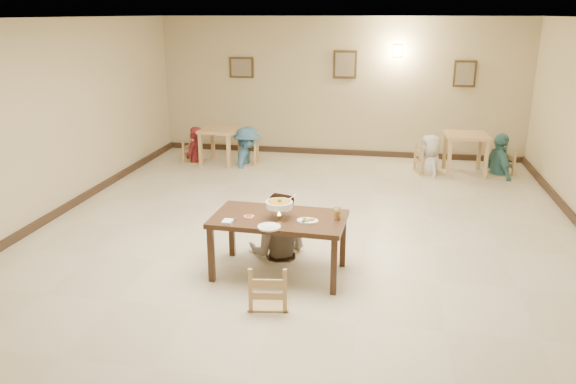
% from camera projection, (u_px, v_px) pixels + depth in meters
% --- Properties ---
extents(floor, '(10.00, 10.00, 0.00)m').
position_uv_depth(floor, '(305.00, 237.00, 8.03)').
color(floor, beige).
rests_on(floor, ground).
extents(ceiling, '(10.00, 10.00, 0.00)m').
position_uv_depth(ceiling, '(307.00, 18.00, 7.12)').
color(ceiling, silver).
rests_on(ceiling, wall_back).
extents(wall_back, '(10.00, 0.00, 10.00)m').
position_uv_depth(wall_back, '(340.00, 88.00, 12.26)').
color(wall_back, '#C5B38D').
rests_on(wall_back, floor).
extents(wall_front, '(10.00, 0.00, 10.00)m').
position_uv_depth(wall_front, '(162.00, 331.00, 2.89)').
color(wall_front, '#C5B38D').
rests_on(wall_front, floor).
extents(wall_left, '(0.00, 10.00, 10.00)m').
position_uv_depth(wall_left, '(37.00, 124.00, 8.26)').
color(wall_left, '#C5B38D').
rests_on(wall_left, floor).
extents(baseboard_back, '(8.00, 0.06, 0.12)m').
position_uv_depth(baseboard_back, '(338.00, 152.00, 12.67)').
color(baseboard_back, '#322318').
rests_on(baseboard_back, floor).
extents(baseboard_left, '(0.06, 10.00, 0.12)m').
position_uv_depth(baseboard_left, '(52.00, 216.00, 8.69)').
color(baseboard_left, '#322318').
rests_on(baseboard_left, floor).
extents(picture_a, '(0.55, 0.04, 0.45)m').
position_uv_depth(picture_a, '(241.00, 68.00, 12.47)').
color(picture_a, '#3E2B18').
rests_on(picture_a, wall_back).
extents(picture_b, '(0.50, 0.04, 0.60)m').
position_uv_depth(picture_b, '(345.00, 65.00, 12.05)').
color(picture_b, '#3E2B18').
rests_on(picture_b, wall_back).
extents(picture_c, '(0.45, 0.04, 0.55)m').
position_uv_depth(picture_c, '(465.00, 74.00, 11.67)').
color(picture_c, '#3E2B18').
rests_on(picture_c, wall_back).
extents(wall_sconce, '(0.16, 0.05, 0.22)m').
position_uv_depth(wall_sconce, '(398.00, 51.00, 11.78)').
color(wall_sconce, '#FFD88C').
rests_on(wall_sconce, wall_back).
extents(main_table, '(1.62, 0.96, 0.74)m').
position_uv_depth(main_table, '(279.00, 223.00, 6.72)').
color(main_table, '#3E2414').
rests_on(main_table, floor).
extents(chair_far, '(0.45, 0.45, 0.95)m').
position_uv_depth(chair_far, '(281.00, 218.00, 7.43)').
color(chair_far, tan).
rests_on(chair_far, floor).
extents(chair_near, '(0.44, 0.44, 0.95)m').
position_uv_depth(chair_near, '(269.00, 264.00, 6.07)').
color(chair_near, tan).
rests_on(chair_near, floor).
extents(main_diner, '(0.83, 0.65, 1.70)m').
position_uv_depth(main_diner, '(278.00, 193.00, 7.23)').
color(main_diner, gray).
rests_on(main_diner, floor).
extents(curry_warmer, '(0.36, 0.32, 0.29)m').
position_uv_depth(curry_warmer, '(279.00, 205.00, 6.61)').
color(curry_warmer, silver).
rests_on(curry_warmer, main_table).
extents(rice_plate_far, '(0.31, 0.31, 0.07)m').
position_uv_depth(rice_plate_far, '(280.00, 208.00, 6.95)').
color(rice_plate_far, white).
rests_on(rice_plate_far, main_table).
extents(rice_plate_near, '(0.27, 0.27, 0.06)m').
position_uv_depth(rice_plate_near, '(269.00, 227.00, 6.35)').
color(rice_plate_near, white).
rests_on(rice_plate_near, main_table).
extents(fried_plate, '(0.25, 0.25, 0.06)m').
position_uv_depth(fried_plate, '(307.00, 220.00, 6.52)').
color(fried_plate, white).
rests_on(fried_plate, main_table).
extents(chili_dish, '(0.12, 0.12, 0.02)m').
position_uv_depth(chili_dish, '(249.00, 216.00, 6.67)').
color(chili_dish, white).
rests_on(chili_dish, main_table).
extents(napkin_cutlery, '(0.14, 0.22, 0.03)m').
position_uv_depth(napkin_cutlery, '(228.00, 221.00, 6.51)').
color(napkin_cutlery, white).
rests_on(napkin_cutlery, main_table).
extents(drink_glass, '(0.08, 0.08, 0.15)m').
position_uv_depth(drink_glass, '(337.00, 214.00, 6.59)').
color(drink_glass, white).
rests_on(drink_glass, main_table).
extents(bg_table_left, '(0.83, 0.83, 0.75)m').
position_uv_depth(bg_table_left, '(220.00, 135.00, 11.76)').
color(bg_table_left, tan).
rests_on(bg_table_left, floor).
extents(bg_table_right, '(0.84, 0.84, 0.80)m').
position_uv_depth(bg_table_right, '(466.00, 141.00, 11.01)').
color(bg_table_right, tan).
rests_on(bg_table_right, floor).
extents(bg_chair_ll, '(0.41, 0.41, 0.87)m').
position_uv_depth(bg_chair_ll, '(195.00, 143.00, 11.91)').
color(bg_chair_ll, tan).
rests_on(bg_chair_ll, floor).
extents(bg_chair_lr, '(0.43, 0.43, 0.91)m').
position_uv_depth(bg_chair_lr, '(247.00, 143.00, 11.75)').
color(bg_chair_lr, tan).
rests_on(bg_chair_lr, floor).
extents(bg_chair_rl, '(0.51, 0.51, 1.08)m').
position_uv_depth(bg_chair_rl, '(431.00, 146.00, 11.11)').
color(bg_chair_rl, tan).
rests_on(bg_chair_rl, floor).
extents(bg_chair_rr, '(0.45, 0.45, 0.96)m').
position_uv_depth(bg_chair_rr, '(501.00, 151.00, 10.99)').
color(bg_chair_rr, tan).
rests_on(bg_chair_rr, floor).
extents(bg_diner_a, '(0.46, 0.61, 1.54)m').
position_uv_depth(bg_diner_a, '(194.00, 127.00, 11.81)').
color(bg_diner_a, maroon).
rests_on(bg_diner_a, floor).
extents(bg_diner_b, '(0.65, 1.07, 1.60)m').
position_uv_depth(bg_diner_b, '(247.00, 127.00, 11.64)').
color(bg_diner_b, teal).
rests_on(bg_diner_b, floor).
extents(bg_diner_c, '(0.71, 0.88, 1.55)m').
position_uv_depth(bg_diner_c, '(432.00, 135.00, 11.04)').
color(bg_diner_c, silver).
rests_on(bg_diner_c, floor).
extents(bg_diner_d, '(0.65, 1.05, 1.67)m').
position_uv_depth(bg_diner_d, '(503.00, 133.00, 10.88)').
color(bg_diner_d, teal).
rests_on(bg_diner_d, floor).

